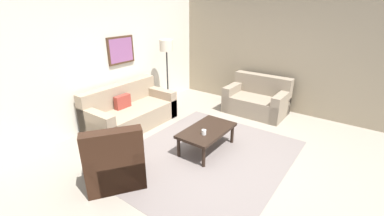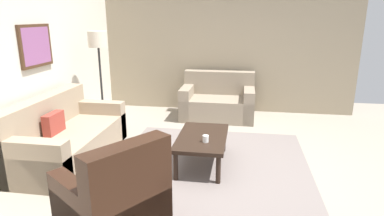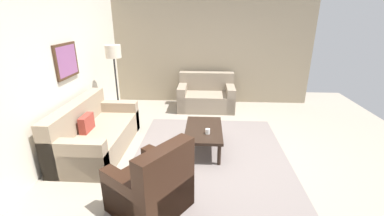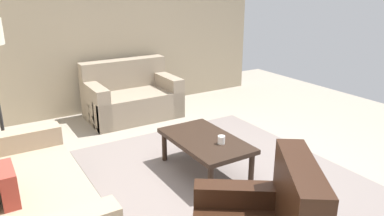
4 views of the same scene
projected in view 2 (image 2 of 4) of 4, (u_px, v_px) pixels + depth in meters
ground_plane at (209, 172)px, 4.21m from camera, size 8.00×8.00×0.00m
rear_partition at (12, 60)px, 4.22m from camera, size 6.00×0.12×2.80m
stone_feature_panel at (226, 44)px, 6.67m from camera, size 0.12×5.20×2.80m
area_rug at (209, 172)px, 4.20m from camera, size 3.14×2.61×0.01m
couch_main at (62, 139)px, 4.54m from camera, size 1.92×0.95×0.88m
couch_loveseat at (218, 102)px, 6.46m from camera, size 0.90×1.40×0.88m
armchair_leather at (116, 204)px, 2.95m from camera, size 1.11×1.11×0.95m
coffee_table at (202, 140)px, 4.34m from camera, size 1.10×0.64×0.41m
cup at (206, 139)px, 4.11m from camera, size 0.08×0.08×0.09m
lamp_standing at (99, 50)px, 5.41m from camera, size 0.32×0.32×1.71m
framed_artwork at (36, 46)px, 4.56m from camera, size 0.68×0.04×0.59m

